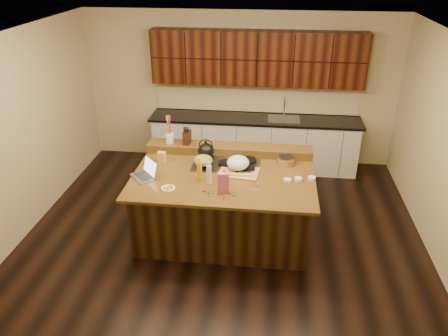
# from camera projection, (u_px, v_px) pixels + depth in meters

# --- Properties ---
(room) EXTENTS (5.52, 5.02, 2.72)m
(room) POSITION_uv_depth(u_px,v_px,m) (224.00, 145.00, 5.58)
(room) COLOR black
(room) RESTS_ON ground
(island) EXTENTS (2.40, 1.60, 0.92)m
(island) POSITION_uv_depth(u_px,v_px,m) (224.00, 204.00, 5.98)
(island) COLOR black
(island) RESTS_ON ground
(back_ledge) EXTENTS (2.40, 0.30, 0.12)m
(back_ledge) POSITION_uv_depth(u_px,v_px,m) (229.00, 149.00, 6.37)
(back_ledge) COLOR #301E0A
(back_ledge) RESTS_ON island
(cooktop) EXTENTS (0.92, 0.52, 0.05)m
(cooktop) POSITION_uv_depth(u_px,v_px,m) (226.00, 164.00, 6.03)
(cooktop) COLOR gray
(cooktop) RESTS_ON island
(back_counter) EXTENTS (3.70, 0.66, 2.40)m
(back_counter) POSITION_uv_depth(u_px,v_px,m) (255.00, 114.00, 7.69)
(back_counter) COLOR silver
(back_counter) RESTS_ON ground
(kettle) EXTENTS (0.23, 0.23, 0.21)m
(kettle) POSITION_uv_depth(u_px,v_px,m) (206.00, 150.00, 6.12)
(kettle) COLOR black
(kettle) RESTS_ON cooktop
(green_bowl) EXTENTS (0.30, 0.30, 0.14)m
(green_bowl) POSITION_uv_depth(u_px,v_px,m) (203.00, 160.00, 5.90)
(green_bowl) COLOR olive
(green_bowl) RESTS_ON cooktop
(laptop) EXTENTS (0.42, 0.43, 0.23)m
(laptop) POSITION_uv_depth(u_px,v_px,m) (146.00, 172.00, 5.71)
(laptop) COLOR #B7B7BC
(laptop) RESTS_ON island
(oil_bottle) EXTENTS (0.08, 0.08, 0.27)m
(oil_bottle) POSITION_uv_depth(u_px,v_px,m) (199.00, 171.00, 5.59)
(oil_bottle) COLOR gold
(oil_bottle) RESTS_ON island
(vinegar_bottle) EXTENTS (0.08, 0.08, 0.25)m
(vinegar_bottle) POSITION_uv_depth(u_px,v_px,m) (209.00, 175.00, 5.52)
(vinegar_bottle) COLOR silver
(vinegar_bottle) RESTS_ON island
(wooden_tray) EXTENTS (0.56, 0.45, 0.21)m
(wooden_tray) POSITION_uv_depth(u_px,v_px,m) (238.00, 165.00, 5.83)
(wooden_tray) COLOR tan
(wooden_tray) RESTS_ON island
(ramekin_a) EXTENTS (0.10, 0.10, 0.04)m
(ramekin_a) POSITION_uv_depth(u_px,v_px,m) (287.00, 181.00, 5.59)
(ramekin_a) COLOR white
(ramekin_a) RESTS_ON island
(ramekin_b) EXTENTS (0.13, 0.13, 0.04)m
(ramekin_b) POSITION_uv_depth(u_px,v_px,m) (298.00, 179.00, 5.62)
(ramekin_b) COLOR white
(ramekin_b) RESTS_ON island
(ramekin_c) EXTENTS (0.12, 0.12, 0.04)m
(ramekin_c) POSITION_uv_depth(u_px,v_px,m) (312.00, 178.00, 5.64)
(ramekin_c) COLOR white
(ramekin_c) RESTS_ON island
(strainer_bowl) EXTENTS (0.30, 0.30, 0.09)m
(strainer_bowl) POSITION_uv_depth(u_px,v_px,m) (286.00, 161.00, 6.05)
(strainer_bowl) COLOR #996B3F
(strainer_bowl) RESTS_ON island
(kitchen_timer) EXTENTS (0.09, 0.09, 0.07)m
(kitchen_timer) POSITION_uv_depth(u_px,v_px,m) (257.00, 185.00, 5.47)
(kitchen_timer) COLOR silver
(kitchen_timer) RESTS_ON island
(pink_bag) EXTENTS (0.15, 0.09, 0.26)m
(pink_bag) POSITION_uv_depth(u_px,v_px,m) (223.00, 183.00, 5.32)
(pink_bag) COLOR #C45C85
(pink_bag) RESTS_ON island
(candy_plate) EXTENTS (0.22, 0.22, 0.01)m
(candy_plate) POSITION_uv_depth(u_px,v_px,m) (168.00, 188.00, 5.45)
(candy_plate) COLOR white
(candy_plate) RESTS_ON island
(package_box) EXTENTS (0.12, 0.10, 0.16)m
(package_box) POSITION_uv_depth(u_px,v_px,m) (162.00, 157.00, 6.08)
(package_box) COLOR #E1A04F
(package_box) RESTS_ON island
(utensil_crock) EXTENTS (0.16, 0.16, 0.14)m
(utensil_crock) POSITION_uv_depth(u_px,v_px,m) (170.00, 138.00, 6.40)
(utensil_crock) COLOR white
(utensil_crock) RESTS_ON back_ledge
(knife_block) EXTENTS (0.10, 0.16, 0.20)m
(knife_block) POSITION_uv_depth(u_px,v_px,m) (187.00, 137.00, 6.36)
(knife_block) COLOR black
(knife_block) RESTS_ON back_ledge
(gumdrop_0) EXTENTS (0.02, 0.02, 0.02)m
(gumdrop_0) POSITION_uv_depth(u_px,v_px,m) (205.00, 191.00, 5.38)
(gumdrop_0) COLOR red
(gumdrop_0) RESTS_ON island
(gumdrop_1) EXTENTS (0.02, 0.02, 0.02)m
(gumdrop_1) POSITION_uv_depth(u_px,v_px,m) (212.00, 193.00, 5.33)
(gumdrop_1) COLOR #198C26
(gumdrop_1) RESTS_ON island
(gumdrop_2) EXTENTS (0.02, 0.02, 0.02)m
(gumdrop_2) POSITION_uv_depth(u_px,v_px,m) (230.00, 193.00, 5.33)
(gumdrop_2) COLOR red
(gumdrop_2) RESTS_ON island
(gumdrop_3) EXTENTS (0.02, 0.02, 0.02)m
(gumdrop_3) POSITION_uv_depth(u_px,v_px,m) (209.00, 196.00, 5.27)
(gumdrop_3) COLOR #198C26
(gumdrop_3) RESTS_ON island
(gumdrop_4) EXTENTS (0.02, 0.02, 0.02)m
(gumdrop_4) POSITION_uv_depth(u_px,v_px,m) (217.00, 194.00, 5.32)
(gumdrop_4) COLOR red
(gumdrop_4) RESTS_ON island
(gumdrop_5) EXTENTS (0.02, 0.02, 0.02)m
(gumdrop_5) POSITION_uv_depth(u_px,v_px,m) (235.00, 195.00, 5.29)
(gumdrop_5) COLOR #198C26
(gumdrop_5) RESTS_ON island
(gumdrop_6) EXTENTS (0.02, 0.02, 0.02)m
(gumdrop_6) POSITION_uv_depth(u_px,v_px,m) (218.00, 191.00, 5.39)
(gumdrop_6) COLOR red
(gumdrop_6) RESTS_ON island
(gumdrop_7) EXTENTS (0.02, 0.02, 0.02)m
(gumdrop_7) POSITION_uv_depth(u_px,v_px,m) (233.00, 195.00, 5.29)
(gumdrop_7) COLOR #198C26
(gumdrop_7) RESTS_ON island
(gumdrop_8) EXTENTS (0.02, 0.02, 0.02)m
(gumdrop_8) POSITION_uv_depth(u_px,v_px,m) (203.00, 191.00, 5.37)
(gumdrop_8) COLOR red
(gumdrop_8) RESTS_ON island
(gumdrop_9) EXTENTS (0.02, 0.02, 0.02)m
(gumdrop_9) POSITION_uv_depth(u_px,v_px,m) (219.00, 194.00, 5.32)
(gumdrop_9) COLOR #198C26
(gumdrop_9) RESTS_ON island
(gumdrop_10) EXTENTS (0.02, 0.02, 0.02)m
(gumdrop_10) POSITION_uv_depth(u_px,v_px,m) (224.00, 198.00, 5.22)
(gumdrop_10) COLOR red
(gumdrop_10) RESTS_ON island
(gumdrop_11) EXTENTS (0.02, 0.02, 0.02)m
(gumdrop_11) POSITION_uv_depth(u_px,v_px,m) (235.00, 196.00, 5.27)
(gumdrop_11) COLOR #198C26
(gumdrop_11) RESTS_ON island
(gumdrop_12) EXTENTS (0.02, 0.02, 0.02)m
(gumdrop_12) POSITION_uv_depth(u_px,v_px,m) (208.00, 192.00, 5.35)
(gumdrop_12) COLOR red
(gumdrop_12) RESTS_ON island
(gumdrop_13) EXTENTS (0.02, 0.02, 0.02)m
(gumdrop_13) POSITION_uv_depth(u_px,v_px,m) (212.00, 191.00, 5.39)
(gumdrop_13) COLOR #198C26
(gumdrop_13) RESTS_ON island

